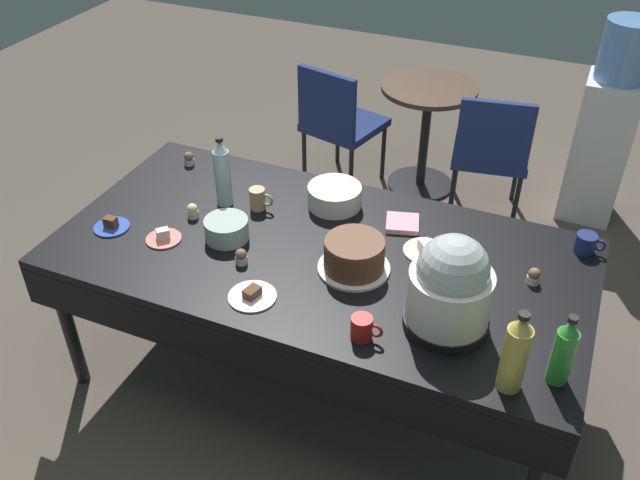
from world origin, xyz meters
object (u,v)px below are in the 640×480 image
cupcake_cocoa (192,211)px  soda_bottle_water (222,173)px  frosted_layer_cake (354,256)px  soda_bottle_ginger_ale (515,354)px  cupcake_vanilla (427,272)px  water_cooler (605,129)px  dessert_plate_cream (425,250)px  maroon_chair_left (338,119)px  dessert_plate_white (252,295)px  round_cafe_table (426,118)px  dessert_plate_coral (163,237)px  cupcake_berry (189,159)px  soda_bottle_lime_soda (564,352)px  ceramic_snack_bowl (335,196)px  coffee_mug_tan (258,199)px  glass_salad_bowl (227,229)px  cupcake_mint (241,257)px  potluck_table (320,261)px  coffee_mug_red (362,328)px  slow_cooker (450,288)px  dessert_plate_cobalt (111,225)px  maroon_chair_right (491,149)px  cupcake_lemon (534,276)px  coffee_mug_navy (586,243)px

cupcake_cocoa → soda_bottle_water: bearing=64.9°
frosted_layer_cake → soda_bottle_ginger_ale: (0.68, -0.37, 0.08)m
cupcake_cocoa → cupcake_vanilla: 1.07m
water_cooler → frosted_layer_cake: bearing=-112.4°
dessert_plate_cream → maroon_chair_left: bearing=123.6°
dessert_plate_cream → dessert_plate_white: 0.75m
soda_bottle_water → round_cafe_table: size_ratio=0.46×
soda_bottle_ginger_ale → soda_bottle_water: 1.51m
dessert_plate_coral → cupcake_berry: size_ratio=2.22×
soda_bottle_lime_soda → maroon_chair_left: size_ratio=0.33×
ceramic_snack_bowl → cupcake_cocoa: size_ratio=3.60×
coffee_mug_tan → glass_salad_bowl: bearing=-94.1°
dessert_plate_cream → cupcake_vanilla: (0.05, -0.17, 0.02)m
cupcake_mint → water_cooler: bearing=59.6°
dessert_plate_white → coffee_mug_tan: 0.61m
soda_bottle_water → maroon_chair_left: (-0.03, 1.47, -0.41)m
potluck_table → soda_bottle_water: 0.60m
glass_salad_bowl → dessert_plate_coral: 0.27m
dessert_plate_white → cupcake_cocoa: (-0.49, 0.37, 0.02)m
coffee_mug_tan → coffee_mug_red: bearing=-39.5°
cupcake_berry → soda_bottle_ginger_ale: bearing=-25.5°
slow_cooker → cupcake_vanilla: slow_cooker is taller
frosted_layer_cake → coffee_mug_tan: frosted_layer_cake is taller
slow_cooker → dessert_plate_coral: size_ratio=2.55×
slow_cooker → ceramic_snack_bowl: 0.88m
ceramic_snack_bowl → round_cafe_table: 1.54m
potluck_table → cupcake_cocoa: cupcake_cocoa is taller
dessert_plate_cobalt → soda_bottle_lime_soda: bearing=-4.1°
glass_salad_bowl → water_cooler: size_ratio=0.15×
dessert_plate_coral → glass_salad_bowl: bearing=25.9°
cupcake_mint → maroon_chair_left: maroon_chair_left is taller
dessert_plate_white → coffee_mug_tan: bearing=115.0°
round_cafe_table → cupcake_mint: bearing=-95.7°
dessert_plate_cobalt → maroon_chair_right: bearing=54.6°
dessert_plate_coral → maroon_chair_left: 1.84m
coffee_mug_tan → maroon_chair_left: 1.49m
frosted_layer_cake → water_cooler: 2.19m
potluck_table → soda_bottle_water: soda_bottle_water is taller
dessert_plate_cobalt → soda_bottle_ginger_ale: bearing=-7.3°
cupcake_lemon → coffee_mug_navy: coffee_mug_navy is taller
dessert_plate_white → coffee_mug_red: size_ratio=1.56×
potluck_table → coffee_mug_tan: coffee_mug_tan is taller
cupcake_vanilla → maroon_chair_right: bearing=91.5°
soda_bottle_ginger_ale → glass_salad_bowl: bearing=164.0°
ceramic_snack_bowl → dessert_plate_cobalt: ceramic_snack_bowl is taller
soda_bottle_ginger_ale → maroon_chair_right: 2.14m
soda_bottle_ginger_ale → cupcake_mint: bearing=168.4°
potluck_table → maroon_chair_right: maroon_chair_right is taller
dessert_plate_cream → cupcake_mint: bearing=-151.2°
ceramic_snack_bowl → maroon_chair_right: maroon_chair_right is taller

